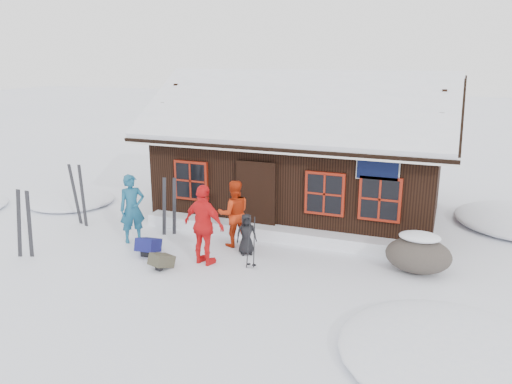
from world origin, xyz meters
TOP-DOWN VIEW (x-y plane):
  - ground at (0.00, 0.00)m, footprint 120.00×120.00m
  - mountain_hut at (1.50, 4.98)m, footprint 8.90×6.09m
  - snow_drift at (1.50, 2.25)m, footprint 7.60×0.60m
  - snow_mounds at (1.65, 1.86)m, footprint 20.60×13.20m
  - skier_teal at (-1.92, 0.70)m, footprint 0.77×0.79m
  - skier_orange_left at (0.69, 1.41)m, footprint 1.07×1.01m
  - skier_orange_right at (0.52, 0.06)m, footprint 1.21×0.70m
  - skier_crouched at (1.21, 0.97)m, footprint 0.61×0.56m
  - boulder at (5.26, 1.40)m, footprint 1.47×1.10m
  - ski_pair_left at (-3.74, -1.15)m, footprint 0.52×0.15m
  - ski_pair_mid at (-4.20, 1.33)m, footprint 0.59×0.16m
  - ski_pair_right at (-1.31, 1.54)m, footprint 0.41×0.21m
  - ski_poles at (1.64, 0.22)m, footprint 0.24×0.12m
  - backpack_blue at (-1.06, 0.07)m, footprint 0.51×0.64m
  - backpack_olive at (-0.28, -0.57)m, footprint 0.52×0.60m

SIDE VIEW (x-z plane):
  - ground at x=0.00m, z-range 0.00..0.00m
  - snow_mounds at x=1.65m, z-range -0.24..0.24m
  - backpack_olive at x=-0.28m, z-range 0.00..0.28m
  - backpack_blue at x=-1.06m, z-range 0.00..0.33m
  - snow_drift at x=1.50m, z-range 0.00..0.35m
  - boulder at x=5.26m, z-range 0.01..0.86m
  - skier_crouched at x=1.21m, z-range 0.00..1.04m
  - ski_poles at x=1.64m, z-range -0.04..1.28m
  - ski_pair_right at x=-1.31m, z-range -0.05..1.62m
  - ski_pair_left at x=-3.74m, z-range -0.05..1.71m
  - skier_orange_left at x=0.69m, z-range 0.00..1.74m
  - ski_pair_mid at x=-4.20m, z-range -0.05..1.80m
  - skier_teal at x=-1.92m, z-range 0.00..1.82m
  - skier_orange_right at x=0.52m, z-range 0.00..1.93m
  - mountain_hut at x=1.50m, z-range -0.63..3.79m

